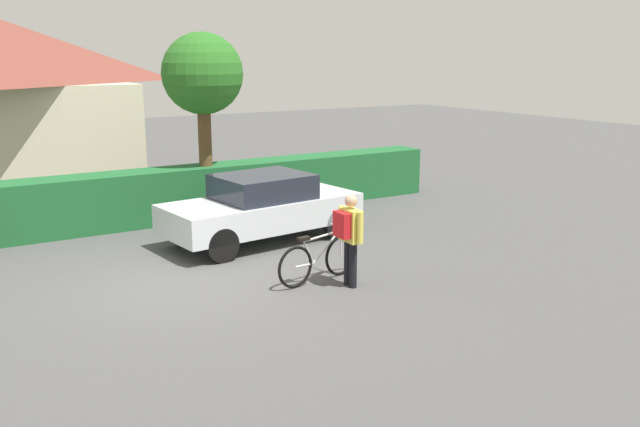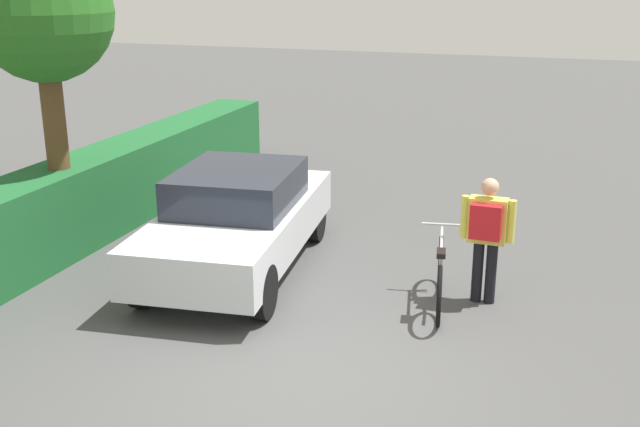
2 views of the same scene
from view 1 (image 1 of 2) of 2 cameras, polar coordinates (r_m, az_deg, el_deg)
ground_plane at (r=11.70m, az=-11.25°, el=-5.86°), size 60.00×60.00×0.00m
hedge_row at (r=15.65m, az=-17.03°, el=0.96°), size 16.62×0.90×1.21m
parked_car_near at (r=13.95m, az=-4.84°, el=0.54°), size 4.17×2.10×1.39m
bicycle at (r=11.55m, az=-0.11°, el=-3.84°), size 1.71×0.50×0.89m
person_rider at (r=11.16m, az=2.43°, el=-1.54°), size 0.35×0.64×1.55m
tree_kerbside at (r=15.99m, az=-9.75°, el=11.14°), size 1.84×1.84×4.24m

